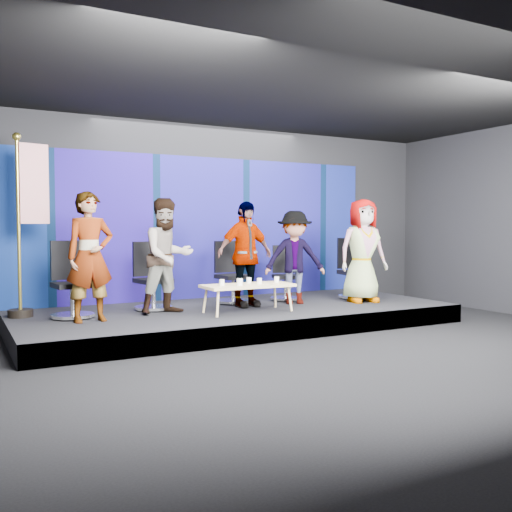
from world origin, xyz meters
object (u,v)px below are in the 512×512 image
at_px(coffee_table, 248,286).
at_px(flag_stand, 28,220).
at_px(chair_d, 285,282).
at_px(panelist_d, 295,257).
at_px(mug_e, 277,280).
at_px(panelist_e, 362,251).
at_px(mug_a, 222,282).
at_px(panelist_a, 90,257).
at_px(chair_a, 71,293).
at_px(mug_d, 259,281).
at_px(chair_c, 231,283).
at_px(mug_c, 249,280).
at_px(chair_b, 152,287).
at_px(panelist_c, 245,254).
at_px(panelist_b, 168,256).
at_px(chair_e, 353,278).

distance_m(coffee_table, flag_stand, 3.40).
relative_size(chair_d, panelist_d, 0.62).
bearing_deg(mug_e, panelist_e, 3.00).
distance_m(mug_a, mug_e, 0.96).
bearing_deg(panelist_a, panelist_e, -7.90).
distance_m(panelist_a, mug_e, 2.91).
distance_m(chair_a, mug_d, 2.81).
height_order(panelist_d, flag_stand, flag_stand).
bearing_deg(chair_c, chair_a, -178.96).
bearing_deg(coffee_table, chair_d, 37.81).
height_order(mug_a, mug_c, same).
bearing_deg(panelist_e, mug_c, -170.23).
xyz_separation_m(chair_b, mug_d, (1.42, -0.99, 0.12)).
bearing_deg(mug_a, panelist_c, 38.94).
distance_m(chair_a, chair_c, 2.76).
relative_size(panelist_b, mug_e, 19.02).
distance_m(panelist_a, panelist_e, 4.67).
distance_m(panelist_a, chair_c, 2.75).
height_order(chair_b, panelist_c, panelist_c).
bearing_deg(chair_c, coffee_table, -108.18).
xyz_separation_m(chair_d, chair_e, (1.24, -0.38, 0.04)).
xyz_separation_m(panelist_a, panelist_b, (1.20, 0.21, -0.03)).
distance_m(panelist_c, chair_e, 2.33).
bearing_deg(panelist_e, mug_a, -168.05).
xyz_separation_m(chair_c, mug_d, (-0.04, -1.10, 0.13)).
bearing_deg(chair_e, coffee_table, -156.67).
height_order(panelist_b, panelist_e, panelist_e).
bearing_deg(coffee_table, chair_e, 13.45).
xyz_separation_m(chair_a, flag_stand, (-0.51, 0.44, 1.05)).
bearing_deg(mug_a, mug_c, 11.40).
bearing_deg(coffee_table, panelist_b, 157.63).
xyz_separation_m(panelist_c, panelist_e, (2.09, -0.44, 0.03)).
height_order(chair_c, mug_d, chair_c).
relative_size(chair_d, coffee_table, 0.70).
bearing_deg(chair_a, panelist_c, -9.78).
distance_m(coffee_table, mug_d, 0.21).
bearing_deg(mug_c, mug_a, -168.60).
bearing_deg(coffee_table, chair_c, 77.80).
distance_m(panelist_d, coffee_table, 1.32).
xyz_separation_m(chair_b, coffee_table, (1.23, -0.96, 0.04)).
height_order(mug_c, mug_e, mug_e).
xyz_separation_m(chair_b, mug_a, (0.80, -0.94, 0.12)).
distance_m(chair_b, mug_c, 1.56).
bearing_deg(panelist_c, mug_e, -67.18).
xyz_separation_m(panelist_e, coffee_table, (-2.33, -0.13, -0.50)).
bearing_deg(mug_c, panelist_c, 70.77).
bearing_deg(panelist_b, chair_a, 159.26).
bearing_deg(mug_c, panelist_d, 18.63).
bearing_deg(chair_e, flag_stand, -176.09).
height_order(panelist_b, coffee_table, panelist_b).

